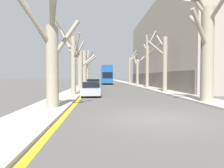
# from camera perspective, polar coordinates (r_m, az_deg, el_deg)

# --- Properties ---
(ground_plane) EXTENTS (300.00, 300.00, 0.00)m
(ground_plane) POSITION_cam_1_polar(r_m,az_deg,el_deg) (9.28, 12.23, -9.47)
(ground_plane) COLOR #4C4947
(sidewalk_left) EXTENTS (2.36, 120.00, 0.12)m
(sidewalk_left) POSITION_cam_1_polar(r_m,az_deg,el_deg) (58.84, -6.65, 0.39)
(sidewalk_left) COLOR #A39E93
(sidewalk_left) RESTS_ON ground
(sidewalk_right) EXTENTS (2.36, 120.00, 0.12)m
(sidewalk_right) POSITION_cam_1_polar(r_m,az_deg,el_deg) (59.31, 4.02, 0.41)
(sidewalk_right) COLOR #A39E93
(sidewalk_right) RESTS_ON ground
(building_facade_right) EXTENTS (10.08, 35.46, 14.21)m
(building_facade_right) POSITION_cam_1_polar(r_m,az_deg,el_deg) (38.86, 17.98, 9.79)
(building_facade_right) COLOR #9E9384
(building_facade_right) RESTS_ON ground
(kerb_line_stripe) EXTENTS (0.24, 120.00, 0.01)m
(kerb_line_stripe) POSITION_cam_1_polar(r_m,az_deg,el_deg) (58.79, -5.33, 0.34)
(kerb_line_stripe) COLOR yellow
(kerb_line_stripe) RESTS_ON ground
(street_tree_left_0) EXTENTS (3.13, 2.98, 7.11)m
(street_tree_left_0) POSITION_cam_1_polar(r_m,az_deg,el_deg) (11.70, -16.99, 8.02)
(street_tree_left_0) COLOR gray
(street_tree_left_0) RESTS_ON ground
(street_tree_left_1) EXTENTS (2.81, 3.74, 7.38)m
(street_tree_left_1) POSITION_cam_1_polar(r_m,az_deg,el_deg) (20.08, -11.14, 6.57)
(street_tree_left_1) COLOR gray
(street_tree_left_1) RESTS_ON ground
(street_tree_left_2) EXTENTS (4.08, 3.90, 7.06)m
(street_tree_left_2) POSITION_cam_1_polar(r_m,az_deg,el_deg) (27.74, -9.16, 4.94)
(street_tree_left_2) COLOR gray
(street_tree_left_2) RESTS_ON ground
(street_tree_left_3) EXTENTS (5.21, 1.62, 6.90)m
(street_tree_left_3) POSITION_cam_1_polar(r_m,az_deg,el_deg) (35.83, -7.99, 4.75)
(street_tree_left_3) COLOR gray
(street_tree_left_3) RESTS_ON ground
(street_tree_left_4) EXTENTS (1.71, 3.90, 7.80)m
(street_tree_left_4) POSITION_cam_1_polar(r_m,az_deg,el_deg) (43.43, -7.02, 3.91)
(street_tree_left_4) COLOR gray
(street_tree_left_4) RESTS_ON ground
(street_tree_left_5) EXTENTS (1.94, 3.94, 7.22)m
(street_tree_left_5) POSITION_cam_1_polar(r_m,az_deg,el_deg) (51.53, -6.77, 3.54)
(street_tree_left_5) COLOR gray
(street_tree_left_5) RESTS_ON ground
(street_tree_right_0) EXTENTS (2.27, 3.31, 8.13)m
(street_tree_right_0) POSITION_cam_1_polar(r_m,az_deg,el_deg) (15.48, 25.51, 9.29)
(street_tree_right_0) COLOR gray
(street_tree_right_0) RESTS_ON ground
(street_tree_right_1) EXTENTS (2.63, 2.42, 7.02)m
(street_tree_right_1) POSITION_cam_1_polar(r_m,az_deg,el_deg) (24.08, 14.77, 5.97)
(street_tree_right_1) COLOR gray
(street_tree_right_1) RESTS_ON ground
(street_tree_right_2) EXTENTS (2.29, 4.04, 9.87)m
(street_tree_right_2) POSITION_cam_1_polar(r_m,az_deg,el_deg) (32.29, 10.22, 6.34)
(street_tree_right_2) COLOR gray
(street_tree_right_2) RESTS_ON ground
(street_tree_right_3) EXTENTS (2.68, 2.31, 6.48)m
(street_tree_right_3) POSITION_cam_1_polar(r_m,az_deg,el_deg) (40.57, 7.37, 3.89)
(street_tree_right_3) COLOR gray
(street_tree_right_3) RESTS_ON ground
(street_tree_right_4) EXTENTS (2.66, 1.63, 8.56)m
(street_tree_right_4) POSITION_cam_1_polar(r_m,az_deg,el_deg) (49.42, 5.22, 4.29)
(street_tree_right_4) COLOR gray
(street_tree_right_4) RESTS_ON ground
(double_decker_bus) EXTENTS (2.53, 10.28, 4.44)m
(double_decker_bus) POSITION_cam_1_polar(r_m,az_deg,el_deg) (49.20, -1.55, 2.92)
(double_decker_bus) COLOR #19519E
(double_decker_bus) RESTS_ON ground
(parked_car_0) EXTENTS (1.77, 4.37, 1.34)m
(parked_car_0) POSITION_cam_1_polar(r_m,az_deg,el_deg) (19.38, -5.92, -1.47)
(parked_car_0) COLOR #9EA3AD
(parked_car_0) RESTS_ON ground
(parked_car_1) EXTENTS (1.74, 4.27, 1.52)m
(parked_car_1) POSITION_cam_1_polar(r_m,az_deg,el_deg) (25.96, -5.37, -0.40)
(parked_car_1) COLOR navy
(parked_car_1) RESTS_ON ground
(parked_car_2) EXTENTS (1.84, 4.54, 1.37)m
(parked_car_2) POSITION_cam_1_polar(r_m,az_deg,el_deg) (32.19, -5.05, -0.00)
(parked_car_2) COLOR olive
(parked_car_2) RESTS_ON ground
(parked_car_3) EXTENTS (1.75, 4.32, 1.37)m
(parked_car_3) POSITION_cam_1_polar(r_m,az_deg,el_deg) (37.95, -4.86, 0.32)
(parked_car_3) COLOR #9EA3AD
(parked_car_3) RESTS_ON ground
(lamp_post) EXTENTS (1.40, 0.20, 7.29)m
(lamp_post) POSITION_cam_1_polar(r_m,az_deg,el_deg) (15.48, 23.94, 10.29)
(lamp_post) COLOR #4C4F54
(lamp_post) RESTS_ON ground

